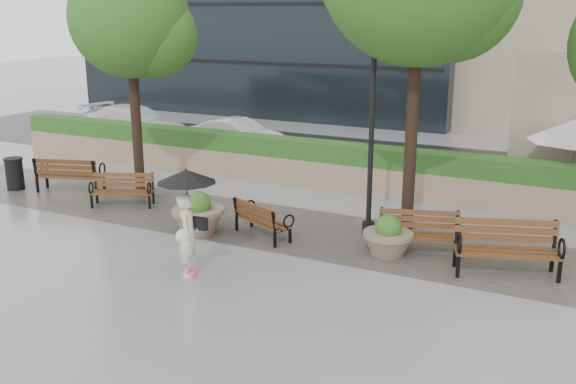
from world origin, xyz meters
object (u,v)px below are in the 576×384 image
at_px(bench_2, 262,227).
at_px(bench_3, 419,242).
at_px(bench_4, 506,260).
at_px(planter_left, 198,217).
at_px(trash_bin, 15,175).
at_px(car_left, 135,124).
at_px(car_right, 238,135).
at_px(planter_right, 388,240).
at_px(pedestrian, 187,212).
at_px(bench_0, 70,182).
at_px(bench_1, 123,197).
at_px(lamppost, 371,150).

height_order(bench_2, bench_3, bench_3).
distance_m(bench_4, planter_left, 6.92).
bearing_deg(trash_bin, bench_3, 0.76).
bearing_deg(trash_bin, car_left, 102.10).
xyz_separation_m(car_left, car_right, (4.72, 0.16, -0.10)).
height_order(planter_right, car_right, car_right).
distance_m(planter_left, planter_right, 4.50).
distance_m(bench_4, pedestrian, 6.36).
xyz_separation_m(bench_0, planter_left, (5.37, -1.36, 0.10)).
bearing_deg(bench_1, lamppost, -17.94).
xyz_separation_m(bench_4, pedestrian, (-5.65, -2.77, 0.98)).
bearing_deg(bench_2, planter_right, -152.30).
xyz_separation_m(bench_2, car_left, (-10.08, 7.78, 0.46)).
bearing_deg(bench_2, car_left, -13.35).
relative_size(bench_0, bench_3, 1.10).
relative_size(planter_right, lamppost, 0.24).
bearing_deg(trash_bin, bench_4, -0.81).
height_order(bench_3, car_left, car_left).
bearing_deg(pedestrian, bench_2, -28.81).
distance_m(car_left, pedestrian, 14.27).
bearing_deg(bench_3, trash_bin, 162.90).
height_order(bench_1, trash_bin, trash_bin).
relative_size(bench_3, lamppost, 0.40).
bearing_deg(lamppost, bench_0, -177.78).
xyz_separation_m(bench_0, trash_bin, (-1.63, -0.54, 0.15)).
bearing_deg(planter_left, bench_2, 15.57).
xyz_separation_m(lamppost, car_left, (-12.21, 6.48, -1.31)).
height_order(bench_0, planter_right, bench_0).
bearing_deg(planter_right, pedestrian, -139.63).
bearing_deg(bench_2, pedestrian, 108.71).
height_order(planter_right, car_left, car_left).
relative_size(bench_4, planter_left, 1.74).
relative_size(car_left, pedestrian, 2.28).
bearing_deg(bench_2, bench_3, -146.63).
height_order(bench_0, car_right, car_right).
height_order(planter_right, trash_bin, planter_right).
xyz_separation_m(trash_bin, pedestrian, (8.25, -2.97, 0.85)).
relative_size(bench_3, trash_bin, 2.04).
distance_m(bench_1, planter_right, 7.51).
distance_m(planter_left, trash_bin, 7.05).
relative_size(planter_right, car_right, 0.29).
height_order(bench_4, trash_bin, bench_4).
bearing_deg(car_left, car_right, -81.07).
bearing_deg(bench_2, bench_1, 18.25).
height_order(trash_bin, pedestrian, pedestrian).
bearing_deg(trash_bin, bench_0, 18.37).
bearing_deg(bench_0, bench_2, 155.40).
xyz_separation_m(bench_0, bench_1, (2.33, -0.47, -0.04)).
distance_m(bench_3, planter_right, 0.69).
relative_size(bench_2, pedestrian, 0.78).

